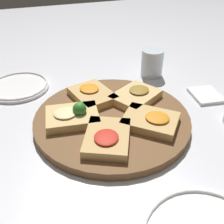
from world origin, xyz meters
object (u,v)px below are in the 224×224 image
(serving_board, at_px, (112,119))
(plate_right, at_px, (18,86))
(water_glass, at_px, (152,63))
(napkin_stack, at_px, (206,95))

(serving_board, height_order, plate_right, serving_board)
(serving_board, distance_m, water_glass, 0.34)
(water_glass, relative_size, napkin_stack, 0.96)
(serving_board, xyz_separation_m, napkin_stack, (0.03, -0.34, -0.01))
(serving_board, relative_size, napkin_stack, 4.25)
(serving_board, xyz_separation_m, water_glass, (0.23, -0.24, 0.04))
(water_glass, height_order, napkin_stack, water_glass)
(water_glass, xyz_separation_m, napkin_stack, (-0.20, -0.10, -0.04))
(serving_board, relative_size, water_glass, 4.43)
(napkin_stack, bearing_deg, plate_right, 65.40)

